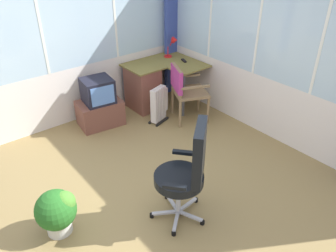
% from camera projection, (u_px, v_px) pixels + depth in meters
% --- Properties ---
extents(ground, '(5.50, 5.44, 0.06)m').
position_uv_depth(ground, '(144.00, 208.00, 3.71)').
color(ground, olive).
extents(north_window_panel, '(4.50, 0.07, 2.51)m').
position_uv_depth(north_window_panel, '(43.00, 45.00, 4.55)').
color(north_window_panel, silver).
rests_on(north_window_panel, ground).
extents(east_window_panel, '(0.07, 4.44, 2.51)m').
position_uv_depth(east_window_panel, '(286.00, 52.00, 4.28)').
color(east_window_panel, silver).
rests_on(east_window_panel, ground).
extents(curtain_corner, '(0.29, 0.10, 2.41)m').
position_uv_depth(curtain_corner, '(172.00, 24.00, 5.65)').
color(curtain_corner, '#374A98').
rests_on(curtain_corner, ground).
extents(desk, '(1.12, 0.99, 0.73)m').
position_uv_depth(desk, '(145.00, 85.00, 5.50)').
color(desk, olive).
rests_on(desk, ground).
extents(desk_lamp, '(0.23, 0.20, 0.34)m').
position_uv_depth(desk_lamp, '(173.00, 44.00, 5.58)').
color(desk_lamp, red).
rests_on(desk_lamp, desk).
extents(tv_remote, '(0.10, 0.16, 0.02)m').
position_uv_depth(tv_remote, '(184.00, 61.00, 5.50)').
color(tv_remote, black).
rests_on(tv_remote, desk).
extents(wooden_armchair, '(0.64, 0.64, 0.88)m').
position_uv_depth(wooden_armchair, '(183.00, 86.00, 5.05)').
color(wooden_armchair, olive).
rests_on(wooden_armchair, ground).
extents(office_chair, '(0.61, 0.61, 1.12)m').
position_uv_depth(office_chair, '(188.00, 169.00, 3.25)').
color(office_chair, '#B7B7BF').
rests_on(office_chair, ground).
extents(tv_on_stand, '(0.69, 0.52, 0.74)m').
position_uv_depth(tv_on_stand, '(99.00, 105.00, 5.04)').
color(tv_on_stand, brown).
rests_on(tv_on_stand, ground).
extents(space_heater, '(0.37, 0.25, 0.57)m').
position_uv_depth(space_heater, '(159.00, 104.00, 5.16)').
color(space_heater, silver).
rests_on(space_heater, ground).
extents(potted_plant, '(0.40, 0.40, 0.49)m').
position_uv_depth(potted_plant, '(57.00, 210.00, 3.26)').
color(potted_plant, silver).
rests_on(potted_plant, ground).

